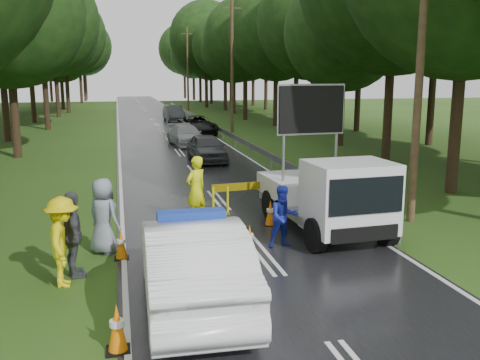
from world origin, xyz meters
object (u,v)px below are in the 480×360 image
object	(u,v)px
police_sedan	(192,262)
civilian	(284,217)
work_truck	(328,195)
queue_car_third	(197,125)
officer	(196,190)
queue_car_first	(207,148)
queue_car_second	(186,135)
barrier	(249,190)
queue_car_fourth	(174,113)

from	to	relation	value
police_sedan	civilian	world-z (taller)	police_sedan
work_truck	civilian	distance (m)	1.84
work_truck	queue_car_third	distance (m)	25.87
police_sedan	officer	distance (m)	5.79
queue_car_first	queue_car_second	world-z (taller)	queue_car_first
work_truck	queue_car_third	size ratio (longest dim) A/B	1.05
barrier	queue_car_first	size ratio (longest dim) A/B	0.60
officer	civilian	world-z (taller)	officer
barrier	civilian	bearing A→B (deg)	-95.01
officer	queue_car_fourth	distance (m)	36.32
officer	queue_car_third	size ratio (longest dim) A/B	0.41
officer	queue_car_second	xyz separation A→B (m)	(1.97, 18.01, -0.38)
work_truck	queue_car_second	bearing A→B (deg)	90.80
officer	queue_car_third	bearing A→B (deg)	-133.56
barrier	officer	xyz separation A→B (m)	(-1.80, -0.74, 0.25)
police_sedan	queue_car_first	bearing A→B (deg)	-99.17
police_sedan	queue_car_fourth	world-z (taller)	police_sedan
police_sedan	barrier	bearing A→B (deg)	-111.68
barrier	queue_car_third	xyz separation A→B (m)	(1.74, 23.27, -0.08)
police_sedan	officer	size ratio (longest dim) A/B	2.56
work_truck	queue_car_fourth	world-z (taller)	work_truck
work_truck	queue_car_fourth	size ratio (longest dim) A/B	1.14
queue_car_third	officer	bearing A→B (deg)	-103.81
work_truck	queue_car_first	bearing A→B (deg)	91.95
queue_car_first	barrier	bearing A→B (deg)	-94.01
civilian	queue_car_second	xyz separation A→B (m)	(0.12, 20.77, -0.17)
barrier	queue_car_third	world-z (taller)	queue_car_third
queue_car_second	officer	bearing A→B (deg)	-102.92
queue_car_second	queue_car_fourth	size ratio (longest dim) A/B	0.96
queue_car_second	queue_car_fourth	distance (m)	18.21
queue_car_fourth	barrier	bearing A→B (deg)	-94.55
police_sedan	civilian	distance (m)	4.04
queue_car_second	barrier	bearing A→B (deg)	-97.24
officer	queue_car_third	xyz separation A→B (m)	(3.54, 24.01, -0.33)
barrier	queue_car_second	distance (m)	17.27
work_truck	barrier	xyz separation A→B (m)	(-1.63, 2.59, -0.33)
officer	queue_car_first	bearing A→B (deg)	-136.04
work_truck	officer	xyz separation A→B (m)	(-3.43, 1.86, -0.09)
barrier	work_truck	bearing A→B (deg)	-63.76
queue_car_first	queue_car_fourth	size ratio (longest dim) A/B	0.90
officer	queue_car_first	size ratio (longest dim) A/B	0.49
police_sedan	civilian	size ratio (longest dim) A/B	3.22
civilian	barrier	bearing A→B (deg)	87.09
police_sedan	queue_car_fourth	size ratio (longest dim) A/B	1.14
civilian	queue_car_fourth	bearing A→B (deg)	84.39
civilian	work_truck	bearing A→B (deg)	26.09
barrier	queue_car_second	world-z (taller)	queue_car_second
civilian	queue_car_fourth	distance (m)	38.97
civilian	police_sedan	bearing A→B (deg)	-136.93
civilian	queue_car_second	world-z (taller)	civilian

